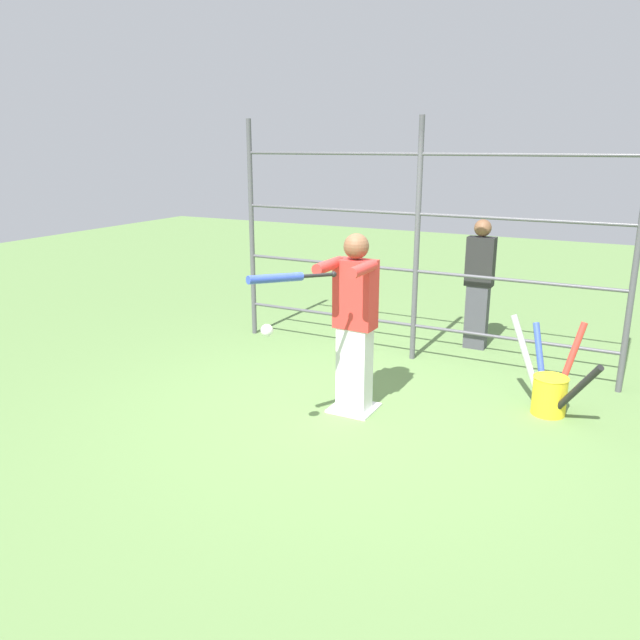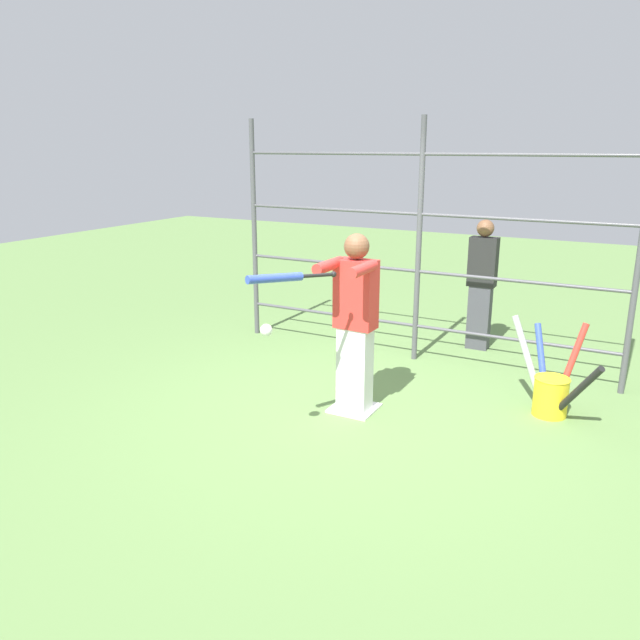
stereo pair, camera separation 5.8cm
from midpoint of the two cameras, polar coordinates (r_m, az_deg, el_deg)
name	(u,v)px [view 2 (the right image)]	position (r m, az deg, el deg)	size (l,w,h in m)	color
ground_plane	(354,409)	(5.83, 3.43, -8.12)	(24.00, 24.00, 0.00)	#608447
home_plate	(354,408)	(5.83, 3.43, -8.03)	(0.40, 0.40, 0.02)	white
fence_backstop	(419,243)	(6.90, 9.27, 6.96)	(4.35, 0.06, 2.65)	#4C4C51
batter	(355,318)	(5.52, 3.50, 0.18)	(0.42, 0.55, 1.63)	silver
baseball_bat_swinging	(283,278)	(4.75, -3.06, 3.89)	(0.39, 0.77, 0.11)	black
softball_in_flight	(266,330)	(4.78, -4.59, -0.93)	(0.10, 0.10, 0.10)	white
bat_bucket	(551,389)	(6.01, 20.65, -5.97)	(0.87, 0.81, 0.86)	yellow
bystander_behind_fence	(482,283)	(7.54, 14.77, 3.30)	(0.32, 0.20, 1.54)	#3F3F47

